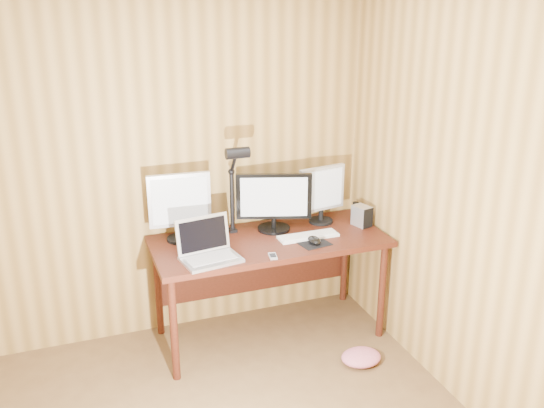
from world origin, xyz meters
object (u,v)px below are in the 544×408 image
monitor_center (274,201)px  monitor_right (322,193)px  desk (266,251)px  monitor_left (180,205)px  phone (273,256)px  laptop (208,249)px  mouse (314,240)px  hard_drive (362,216)px  desk_lamp (235,177)px  speaker (355,210)px  keyboard (308,236)px

monitor_center → monitor_right: bearing=21.3°
monitor_center → desk: bearing=-120.4°
monitor_left → phone: bearing=-40.6°
laptop → phone: (0.39, -0.13, -0.06)m
monitor_right → mouse: 0.46m
hard_drive → desk_lamp: 0.99m
monitor_right → laptop: monitor_right is taller
speaker → monitor_left: bearing=179.6°
speaker → mouse: bearing=-144.2°
mouse → phone: (-0.34, -0.11, -0.02)m
mouse → hard_drive: hard_drive is taller
desk → mouse: size_ratio=13.42×
monitor_right → phone: (-0.55, -0.46, -0.22)m
monitor_right → phone: monitor_right is taller
keyboard → desk: bearing=151.1°
desk → monitor_left: size_ratio=3.40×
keyboard → speaker: 0.55m
hard_drive → mouse: bearing=-172.7°
monitor_left → mouse: 0.93m
monitor_right → mouse: bearing=-131.5°
monitor_center → monitor_right: (0.38, 0.02, 0.01)m
monitor_left → hard_drive: bearing=-4.3°
hard_drive → monitor_left: bearing=157.0°
phone → monitor_left: bearing=146.1°
monitor_center → mouse: size_ratio=4.32×
laptop → desk: bearing=16.9°
mouse → phone: mouse is taller
monitor_right → desk_lamp: 0.70m
laptop → speaker: 1.28m
monitor_left → speaker: bearing=3.3°
desk → phone: 0.39m
hard_drive → phone: (-0.80, -0.30, -0.07)m
monitor_right → hard_drive: 0.34m
mouse → hard_drive: 0.50m
hard_drive → phone: 0.85m
desk → monitor_center: 0.36m
monitor_left → desk: bearing=-7.7°
mouse → phone: 0.35m
mouse → speaker: speaker is taller
phone → speaker: (0.84, 0.47, 0.05)m
laptop → keyboard: laptop is taller
phone → desk_lamp: bearing=116.0°
laptop → desk_lamp: (0.28, 0.29, 0.36)m
laptop → desk_lamp: 0.54m
monitor_center → monitor_left: bearing=-165.3°
mouse → hard_drive: (0.46, 0.19, 0.05)m
mouse → monitor_center: bearing=92.2°
monitor_left → monitor_right: monitor_left is taller
monitor_center → desk_lamp: bearing=-157.9°
monitor_right → hard_drive: bearing=-43.7°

